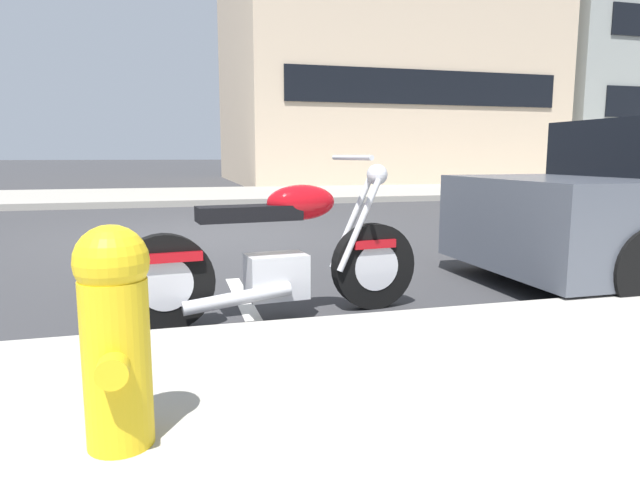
% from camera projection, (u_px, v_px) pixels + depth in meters
% --- Properties ---
extents(ground_plane, '(260.00, 260.00, 0.00)m').
position_uv_depth(ground_plane, '(210.00, 236.00, 7.73)').
color(ground_plane, '#333335').
extents(sidewalk_far_curb, '(120.00, 5.00, 0.14)m').
position_uv_depth(sidewalk_far_curb, '(581.00, 188.00, 17.52)').
color(sidewalk_far_curb, gray).
rests_on(sidewalk_far_curb, ground).
extents(parking_stall_stripe, '(0.12, 2.20, 0.01)m').
position_uv_depth(parking_stall_stripe, '(249.00, 311.00, 3.98)').
color(parking_stall_stripe, silver).
rests_on(parking_stall_stripe, ground).
extents(parked_motorcycle, '(2.09, 0.63, 1.11)m').
position_uv_depth(parked_motorcycle, '(280.00, 257.00, 3.77)').
color(parked_motorcycle, black).
rests_on(parked_motorcycle, ground).
extents(fire_hydrant, '(0.24, 0.36, 0.75)m').
position_uv_depth(fire_hydrant, '(115.00, 331.00, 1.83)').
color(fire_hydrant, gold).
rests_on(fire_hydrant, sidewalk_near_curb).
extents(townhouse_behind_pole, '(11.31, 11.69, 14.93)m').
position_uv_depth(townhouse_behind_pole, '(368.00, 0.00, 23.04)').
color(townhouse_behind_pole, beige).
rests_on(townhouse_behind_pole, ground).
extents(townhouse_far_uphill, '(11.42, 12.00, 13.73)m').
position_uv_depth(townhouse_far_uphill, '(602.00, 32.00, 26.32)').
color(townhouse_far_uphill, '#939993').
rests_on(townhouse_far_uphill, ground).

